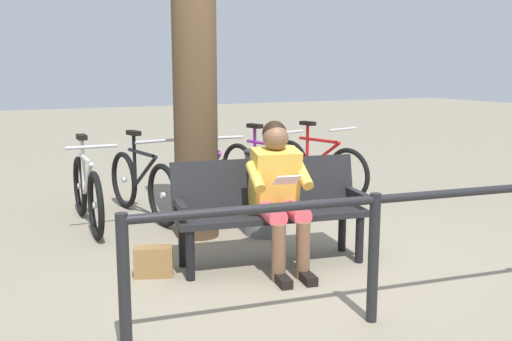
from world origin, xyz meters
The scene contains 12 objects.
ground_plane centered at (0.00, 0.00, 0.00)m, with size 40.00×40.00×0.00m, color gray.
bench centered at (0.07, -0.23, 0.51)m, with size 1.66×0.73×0.87m.
person_reading centered at (0.06, -0.06, 0.66)m, with size 0.53×0.81×1.20m.
handbag centered at (1.05, -0.30, 0.12)m, with size 0.30×0.14×0.24m, color olive.
tree_trunk centered at (0.34, -1.22, 2.08)m, with size 0.42×0.42×4.15m, color #4C3823.
litter_bin centered at (-0.27, -0.97, 0.42)m, with size 0.40×0.40×0.84m.
bicycle_green centered at (-1.72, -2.31, 0.36)m, with size 0.59×1.64×0.94m.
bicycle_blue centered at (-0.95, -2.30, 0.36)m, with size 0.57×1.65×0.94m.
bicycle_red centered at (-0.19, -2.17, 0.36)m, with size 0.48×1.68×0.94m.
bicycle_silver centered at (0.61, -2.19, 0.36)m, with size 0.48×1.67×0.94m.
bicycle_purple centered at (1.23, -2.05, 0.36)m, with size 0.48×1.68×0.94m.
railing_fence centered at (0.02, 1.13, 0.59)m, with size 3.17×0.47×0.85m.
Camera 1 is at (2.28, 4.03, 1.63)m, focal length 41.32 mm.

